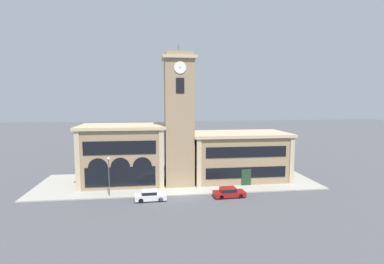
% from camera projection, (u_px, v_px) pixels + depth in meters
% --- Properties ---
extents(ground_plane, '(300.00, 300.00, 0.00)m').
position_uv_depth(ground_plane, '(183.00, 196.00, 41.79)').
color(ground_plane, '#4C4C51').
extents(sidewalk_kerb, '(43.91, 14.08, 0.15)m').
position_uv_depth(sidewalk_kerb, '(178.00, 182.00, 48.72)').
color(sidewalk_kerb, '#A39E93').
rests_on(sidewalk_kerb, ground_plane).
extents(clock_tower, '(5.03, 5.03, 21.60)m').
position_uv_depth(clock_tower, '(179.00, 120.00, 46.18)').
color(clock_tower, '#937A5B').
rests_on(clock_tower, ground_plane).
extents(town_hall_left_wing, '(13.37, 9.39, 9.37)m').
position_uv_depth(town_hall_left_wing, '(123.00, 154.00, 47.72)').
color(town_hall_left_wing, '#937A5B').
rests_on(town_hall_left_wing, ground_plane).
extents(town_hall_right_wing, '(16.19, 9.39, 7.91)m').
position_uv_depth(town_hall_right_wing, '(238.00, 156.00, 50.31)').
color(town_hall_right_wing, '#937A5B').
rests_on(town_hall_right_wing, ground_plane).
extents(parked_car_near, '(4.21, 2.08, 1.39)m').
position_uv_depth(parked_car_near, '(150.00, 195.00, 39.69)').
color(parked_car_near, silver).
rests_on(parked_car_near, ground_plane).
extents(parked_car_mid, '(4.41, 2.09, 1.33)m').
position_uv_depth(parked_car_mid, '(229.00, 192.00, 41.11)').
color(parked_car_mid, maroon).
rests_on(parked_car_mid, ground_plane).
extents(street_lamp, '(0.36, 0.36, 5.40)m').
position_uv_depth(street_lamp, '(109.00, 170.00, 40.81)').
color(street_lamp, '#4C4C51').
rests_on(street_lamp, sidewalk_kerb).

